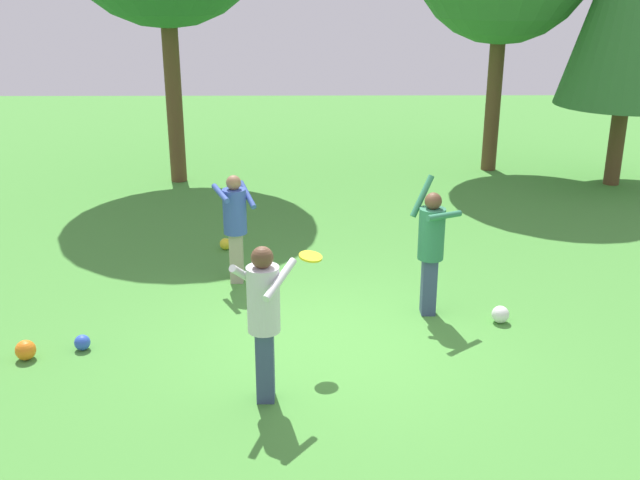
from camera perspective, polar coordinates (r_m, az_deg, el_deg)
The scene contains 9 objects.
ground_plane at distance 9.30m, azimuth 1.20°, elevation -7.69°, with size 40.00×40.00×0.00m, color #478C38.
person_thrower at distance 9.72m, azimuth 8.55°, elevation -0.21°, with size 0.67×0.67×1.86m.
person_catcher at distance 7.64m, azimuth -4.36°, elevation -5.49°, with size 0.68×0.72×1.74m.
person_bystander at distance 10.74m, azimuth -6.56°, elevation 1.56°, with size 0.67×0.71×1.62m.
frisbee at distance 8.41m, azimuth -0.73°, elevation -1.29°, with size 0.37×0.37×0.07m.
ball_white at distance 9.97m, azimuth 13.73°, elevation -5.59°, with size 0.23×0.23×0.23m, color white.
ball_yellow at distance 12.33m, azimuth -7.29°, elevation -0.30°, with size 0.19×0.19×0.19m, color yellow.
ball_orange at distance 9.47m, azimuth -21.75°, elevation -7.89°, with size 0.24×0.24×0.24m, color orange.
ball_blue at distance 9.48m, azimuth -17.85°, elevation -7.53°, with size 0.19×0.19×0.19m, color blue.
Camera 1 is at (-0.28, -8.26, 4.27)m, focal length 41.52 mm.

